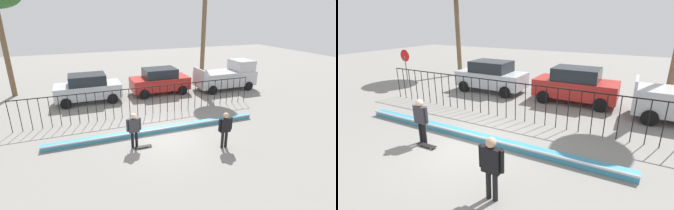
# 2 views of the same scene
# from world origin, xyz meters

# --- Properties ---
(ground_plane) EXTENTS (60.00, 60.00, 0.00)m
(ground_plane) POSITION_xyz_m (0.00, 0.00, 0.00)
(ground_plane) COLOR gray
(bowl_coping_ledge) EXTENTS (11.00, 0.41, 0.27)m
(bowl_coping_ledge) POSITION_xyz_m (0.00, 0.67, 0.12)
(bowl_coping_ledge) COLOR teal
(bowl_coping_ledge) RESTS_ON ground
(perimeter_fence) EXTENTS (14.04, 0.04, 1.71)m
(perimeter_fence) POSITION_xyz_m (0.00, 3.14, 1.06)
(perimeter_fence) COLOR black
(perimeter_fence) RESTS_ON ground
(skateboarder) EXTENTS (0.67, 0.25, 1.66)m
(skateboarder) POSITION_xyz_m (-1.50, -0.44, 0.99)
(skateboarder) COLOR black
(skateboarder) RESTS_ON ground
(skateboard) EXTENTS (0.80, 0.20, 0.07)m
(skateboard) POSITION_xyz_m (-1.17, -0.63, 0.06)
(skateboard) COLOR black
(skateboard) RESTS_ON ground
(camera_operator) EXTENTS (0.69, 0.26, 1.70)m
(camera_operator) POSITION_xyz_m (2.27, -1.87, 1.02)
(camera_operator) COLOR black
(camera_operator) RESTS_ON ground
(parked_car_silver) EXTENTS (4.30, 2.12, 1.90)m
(parked_car_silver) POSITION_xyz_m (-2.97, 6.79, 0.97)
(parked_car_silver) COLOR #B7BABF
(parked_car_silver) RESTS_ON ground
(parked_car_red) EXTENTS (4.30, 2.12, 1.90)m
(parked_car_red) POSITION_xyz_m (2.19, 6.93, 0.97)
(parked_car_red) COLOR #B2231E
(parked_car_red) RESTS_ON ground
(stop_sign) EXTENTS (0.76, 0.07, 2.50)m
(stop_sign) POSITION_xyz_m (-8.27, 4.87, 1.62)
(stop_sign) COLOR slate
(stop_sign) RESTS_ON ground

